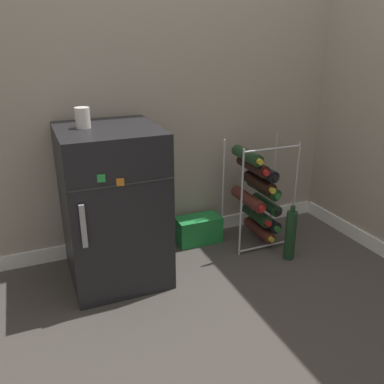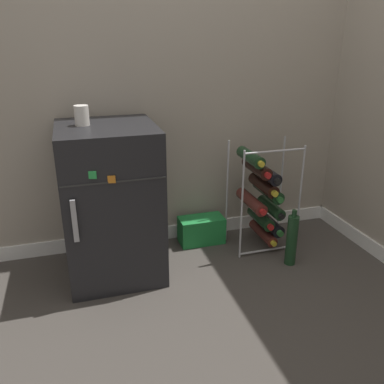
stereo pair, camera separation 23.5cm
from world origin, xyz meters
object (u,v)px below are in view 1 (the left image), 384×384
at_px(mini_fridge, 113,205).
at_px(wine_rack, 258,193).
at_px(loose_bottle_floor, 290,235).
at_px(soda_box, 198,230).
at_px(fridge_top_cup, 83,118).

distance_m(mini_fridge, wine_rack, 0.93).
xyz_separation_m(mini_fridge, loose_bottle_floor, (1.00, -0.23, -0.26)).
relative_size(soda_box, loose_bottle_floor, 0.83).
height_order(wine_rack, loose_bottle_floor, wine_rack).
relative_size(mini_fridge, fridge_top_cup, 8.38).
relative_size(mini_fridge, wine_rack, 1.25).
xyz_separation_m(wine_rack, fridge_top_cup, (-1.04, -0.00, 0.56)).
bearing_deg(fridge_top_cup, mini_fridge, -17.13).
bearing_deg(loose_bottle_floor, wine_rack, 105.11).
height_order(mini_fridge, wine_rack, mini_fridge).
distance_m(fridge_top_cup, loose_bottle_floor, 1.36).
distance_m(wine_rack, soda_box, 0.45).
bearing_deg(fridge_top_cup, wine_rack, 0.16).
relative_size(wine_rack, soda_box, 2.35).
bearing_deg(wine_rack, loose_bottle_floor, -74.89).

